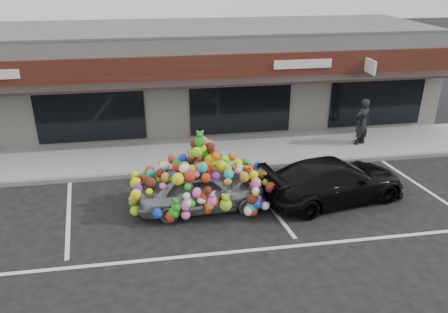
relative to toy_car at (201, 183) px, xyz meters
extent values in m
plane|color=black|center=(-0.77, -0.10, -0.82)|extent=(90.00, 90.00, 0.00)
cube|color=beige|center=(-0.77, 8.40, 1.28)|extent=(24.00, 6.00, 4.20)
cube|color=#59595B|center=(-0.77, 8.40, 3.43)|extent=(24.00, 6.00, 0.12)
cube|color=#3E1711|center=(-0.77, 5.32, 2.33)|extent=(24.00, 0.18, 0.90)
cube|color=black|center=(-0.77, 4.80, 1.83)|extent=(24.00, 1.20, 0.10)
cube|color=white|center=(7.43, 4.85, 2.23)|extent=(0.08, 0.95, 0.55)
cube|color=white|center=(4.73, 5.20, 2.33)|extent=(2.40, 0.04, 0.35)
cube|color=black|center=(-3.77, 5.37, 0.63)|extent=(4.20, 0.12, 2.30)
cube|color=black|center=(2.23, 5.37, 0.63)|extent=(4.20, 0.12, 2.30)
cube|color=black|center=(8.23, 5.37, 0.63)|extent=(4.20, 0.12, 2.30)
cube|color=gray|center=(-0.77, 3.90, -0.75)|extent=(26.00, 3.00, 0.15)
cube|color=slate|center=(-0.77, 2.40, -0.75)|extent=(26.00, 0.18, 0.16)
cube|color=silver|center=(-3.97, 0.10, -0.82)|extent=(0.73, 4.37, 0.01)
cube|color=silver|center=(2.03, 0.10, -0.82)|extent=(0.73, 4.37, 0.01)
cube|color=silver|center=(7.43, 0.10, -0.82)|extent=(0.73, 4.37, 0.01)
cube|color=silver|center=(1.23, -2.40, -0.82)|extent=(14.00, 0.12, 0.01)
imported|color=#9A9EA4|center=(0.00, 0.00, -0.16)|extent=(1.74, 3.96, 1.33)
ellipsoid|color=#DC5316|center=(0.00, 0.00, 1.00)|extent=(1.25, 1.68, 0.99)
sphere|color=#FFF205|center=(1.36, -0.15, 0.15)|extent=(0.34, 0.34, 0.34)
sphere|color=#2149FF|center=(0.60, -0.86, -0.27)|extent=(0.36, 0.36, 0.36)
sphere|color=green|center=(-0.80, 0.85, -0.22)|extent=(0.30, 0.30, 0.30)
sphere|color=pink|center=(0.00, 0.00, 1.45)|extent=(0.32, 0.32, 0.32)
sphere|color=orange|center=(-1.17, 0.10, 0.16)|extent=(0.30, 0.30, 0.30)
imported|color=black|center=(4.14, -0.16, -0.16)|extent=(2.70, 4.88, 1.34)
imported|color=black|center=(6.83, 3.73, 0.27)|extent=(0.81, 0.68, 1.88)
imported|color=black|center=(7.00, 3.90, 0.24)|extent=(1.11, 1.03, 1.83)
camera|label=1|loc=(-1.15, -11.58, 6.06)|focal=35.00mm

